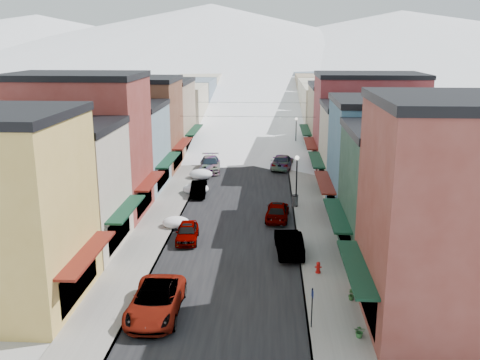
# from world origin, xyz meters

# --- Properties ---
(ground) EXTENTS (600.00, 600.00, 0.00)m
(ground) POSITION_xyz_m (0.00, 0.00, 0.00)
(ground) COLOR gray
(ground) RESTS_ON ground
(road) EXTENTS (10.00, 160.00, 0.01)m
(road) POSITION_xyz_m (0.00, 60.00, 0.01)
(road) COLOR black
(road) RESTS_ON ground
(sidewalk_left) EXTENTS (3.20, 160.00, 0.15)m
(sidewalk_left) POSITION_xyz_m (-6.60, 60.00, 0.07)
(sidewalk_left) COLOR gray
(sidewalk_left) RESTS_ON ground
(sidewalk_right) EXTENTS (3.20, 160.00, 0.15)m
(sidewalk_right) POSITION_xyz_m (6.60, 60.00, 0.07)
(sidewalk_right) COLOR gray
(sidewalk_right) RESTS_ON ground
(curb_left) EXTENTS (0.10, 160.00, 0.15)m
(curb_left) POSITION_xyz_m (-5.05, 60.00, 0.07)
(curb_left) COLOR slate
(curb_left) RESTS_ON ground
(curb_right) EXTENTS (0.10, 160.00, 0.15)m
(curb_right) POSITION_xyz_m (5.05, 60.00, 0.07)
(curb_right) COLOR slate
(curb_right) RESTS_ON ground
(bldg_l_cream) EXTENTS (11.30, 8.20, 9.50)m
(bldg_l_cream) POSITION_xyz_m (-13.19, 12.50, 4.76)
(bldg_l_cream) COLOR #BEAF99
(bldg_l_cream) RESTS_ON ground
(bldg_l_brick_near) EXTENTS (12.30, 8.20, 12.50)m
(bldg_l_brick_near) POSITION_xyz_m (-13.69, 20.50, 6.26)
(bldg_l_brick_near) COLOR maroon
(bldg_l_brick_near) RESTS_ON ground
(bldg_l_grayblue) EXTENTS (11.30, 9.20, 9.00)m
(bldg_l_grayblue) POSITION_xyz_m (-13.19, 29.00, 4.51)
(bldg_l_grayblue) COLOR gray
(bldg_l_grayblue) RESTS_ON ground
(bldg_l_brick_far) EXTENTS (13.30, 9.20, 11.00)m
(bldg_l_brick_far) POSITION_xyz_m (-14.19, 38.00, 5.51)
(bldg_l_brick_far) COLOR brown
(bldg_l_brick_far) RESTS_ON ground
(bldg_l_tan) EXTENTS (11.30, 11.20, 10.00)m
(bldg_l_tan) POSITION_xyz_m (-13.19, 48.00, 5.01)
(bldg_l_tan) COLOR #937961
(bldg_l_tan) RESTS_ON ground
(bldg_r_brick_near) EXTENTS (12.30, 9.20, 12.50)m
(bldg_r_brick_near) POSITION_xyz_m (13.69, 3.00, 6.26)
(bldg_r_brick_near) COLOR maroon
(bldg_r_brick_near) RESTS_ON ground
(bldg_r_green) EXTENTS (11.30, 9.20, 9.50)m
(bldg_r_green) POSITION_xyz_m (13.19, 12.00, 4.76)
(bldg_r_green) COLOR #1C3A2B
(bldg_r_green) RESTS_ON ground
(bldg_r_blue) EXTENTS (11.30, 9.20, 10.50)m
(bldg_r_blue) POSITION_xyz_m (13.19, 21.00, 5.26)
(bldg_r_blue) COLOR #356079
(bldg_r_blue) RESTS_ON ground
(bldg_r_cream) EXTENTS (12.30, 9.20, 9.00)m
(bldg_r_cream) POSITION_xyz_m (13.69, 30.00, 4.51)
(bldg_r_cream) COLOR #B8AE94
(bldg_r_cream) RESTS_ON ground
(bldg_r_brick_far) EXTENTS (13.30, 9.20, 11.50)m
(bldg_r_brick_far) POSITION_xyz_m (14.19, 39.00, 5.76)
(bldg_r_brick_far) COLOR maroon
(bldg_r_brick_far) RESTS_ON ground
(bldg_r_tan) EXTENTS (11.30, 11.20, 9.50)m
(bldg_r_tan) POSITION_xyz_m (13.19, 49.00, 4.76)
(bldg_r_tan) COLOR #8E7C5D
(bldg_r_tan) RESTS_ON ground
(distant_blocks) EXTENTS (34.00, 55.00, 8.00)m
(distant_blocks) POSITION_xyz_m (0.00, 83.00, 4.00)
(distant_blocks) COLOR gray
(distant_blocks) RESTS_ON ground
(mountain_ridge) EXTENTS (670.00, 340.00, 34.00)m
(mountain_ridge) POSITION_xyz_m (-19.47, 277.18, 14.36)
(mountain_ridge) COLOR silver
(mountain_ridge) RESTS_ON ground
(overhead_cables) EXTENTS (16.40, 15.04, 0.04)m
(overhead_cables) POSITION_xyz_m (0.00, 47.50, 6.20)
(overhead_cables) COLOR black
(overhead_cables) RESTS_ON ground
(car_white_suv) EXTENTS (2.92, 6.14, 1.69)m
(car_white_suv) POSITION_xyz_m (-3.50, 3.00, 0.85)
(car_white_suv) COLOR silver
(car_white_suv) RESTS_ON ground
(car_silver_sedan) EXTENTS (1.96, 4.25, 1.41)m
(car_silver_sedan) POSITION_xyz_m (-3.50, 14.59, 0.70)
(car_silver_sedan) COLOR #9B9CA3
(car_silver_sedan) RESTS_ON ground
(car_dark_hatch) EXTENTS (1.72, 4.31, 1.39)m
(car_dark_hatch) POSITION_xyz_m (-4.28, 27.07, 0.70)
(car_dark_hatch) COLOR black
(car_dark_hatch) RESTS_ON ground
(car_silver_wagon) EXTENTS (2.91, 6.04, 1.70)m
(car_silver_wagon) POSITION_xyz_m (-4.30, 37.44, 0.85)
(car_silver_wagon) COLOR gray
(car_silver_wagon) RESTS_ON ground
(car_green_sedan) EXTENTS (2.16, 5.23, 1.68)m
(car_green_sedan) POSITION_xyz_m (4.30, 12.57, 0.84)
(car_green_sedan) COLOR black
(car_green_sedan) RESTS_ON ground
(car_gray_suv) EXTENTS (2.27, 4.93, 1.64)m
(car_gray_suv) POSITION_xyz_m (3.54, 20.12, 0.82)
(car_gray_suv) COLOR gray
(car_gray_suv) RESTS_ON ground
(car_black_sedan) EXTENTS (3.14, 6.15, 1.71)m
(car_black_sedan) POSITION_xyz_m (4.30, 39.33, 0.85)
(car_black_sedan) COLOR black
(car_black_sedan) RESTS_ON ground
(car_lane_silver) EXTENTS (1.83, 4.22, 1.42)m
(car_lane_silver) POSITION_xyz_m (-1.82, 58.36, 0.71)
(car_lane_silver) COLOR #94969B
(car_lane_silver) RESTS_ON ground
(car_lane_white) EXTENTS (2.56, 5.34, 1.47)m
(car_lane_white) POSITION_xyz_m (0.60, 65.62, 0.74)
(car_lane_white) COLOR white
(car_lane_white) RESTS_ON ground
(fire_hydrant) EXTENTS (0.46, 0.35, 0.78)m
(fire_hydrant) POSITION_xyz_m (6.14, 8.89, 0.51)
(fire_hydrant) COLOR #A60B08
(fire_hydrant) RESTS_ON sidewalk_right
(parking_sign) EXTENTS (0.09, 0.31, 2.30)m
(parking_sign) POSITION_xyz_m (5.20, 1.86, 1.50)
(parking_sign) COLOR black
(parking_sign) RESTS_ON sidewalk_right
(trash_can) EXTENTS (0.63, 0.63, 1.07)m
(trash_can) POSITION_xyz_m (5.20, 23.64, 0.69)
(trash_can) COLOR #4E5053
(trash_can) RESTS_ON sidewalk_right
(streetlamp_near) EXTENTS (0.40, 0.40, 4.83)m
(streetlamp_near) POSITION_xyz_m (5.30, 23.52, 3.20)
(streetlamp_near) COLOR black
(streetlamp_near) RESTS_ON sidewalk_right
(streetlamp_far) EXTENTS (0.38, 0.38, 4.63)m
(streetlamp_far) POSITION_xyz_m (6.38, 49.79, 3.07)
(streetlamp_far) COLOR black
(streetlamp_far) RESTS_ON sidewalk_right
(planter_near) EXTENTS (0.70, 0.64, 0.67)m
(planter_near) POSITION_xyz_m (7.65, 1.00, 0.48)
(planter_near) COLOR #316F36
(planter_near) RESTS_ON sidewalk_right
(planter_far) EXTENTS (0.47, 0.47, 0.66)m
(planter_far) POSITION_xyz_m (7.80, 5.17, 0.48)
(planter_far) COLOR #2C5928
(planter_far) RESTS_ON sidewalk_right
(snow_pile_near) EXTENTS (2.25, 2.58, 0.95)m
(snow_pile_near) POSITION_xyz_m (-4.88, 17.57, 0.45)
(snow_pile_near) COLOR white
(snow_pile_near) RESTS_ON ground
(snow_pile_mid) EXTENTS (2.62, 2.81, 1.11)m
(snow_pile_mid) POSITION_xyz_m (-4.63, 27.71, 0.53)
(snow_pile_mid) COLOR white
(snow_pile_mid) RESTS_ON ground
(snow_pile_far) EXTENTS (2.62, 2.81, 1.11)m
(snow_pile_far) POSITION_xyz_m (-4.88, 33.76, 0.53)
(snow_pile_far) COLOR white
(snow_pile_far) RESTS_ON ground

